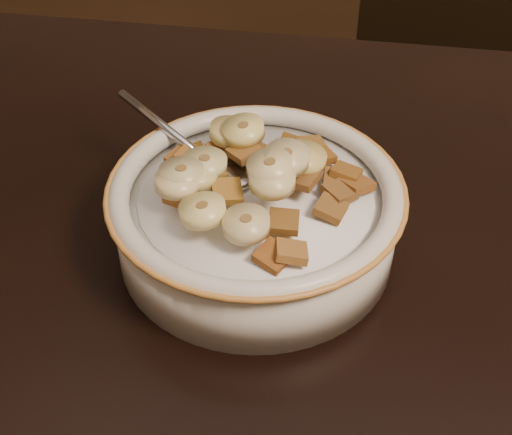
# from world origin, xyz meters

# --- Properties ---
(table) EXTENTS (1.41, 0.91, 0.04)m
(table) POSITION_xyz_m (0.00, 0.00, 0.73)
(table) COLOR black
(table) RESTS_ON floor
(chair) EXTENTS (0.39, 0.39, 0.85)m
(chair) POSITION_xyz_m (0.06, 0.71, 0.42)
(chair) COLOR black
(chair) RESTS_ON floor
(cereal_bowl) EXTENTS (0.20, 0.20, 0.05)m
(cereal_bowl) POSITION_xyz_m (-0.18, 0.11, 0.77)
(cereal_bowl) COLOR silver
(cereal_bowl) RESTS_ON table
(milk) EXTENTS (0.17, 0.17, 0.00)m
(milk) POSITION_xyz_m (-0.18, 0.11, 0.80)
(milk) COLOR white
(milk) RESTS_ON cereal_bowl
(spoon) EXTENTS (0.06, 0.06, 0.01)m
(spoon) POSITION_xyz_m (-0.21, 0.13, 0.80)
(spoon) COLOR #B1B7C4
(spoon) RESTS_ON cereal_bowl
(cereal_square_0) EXTENTS (0.03, 0.03, 0.01)m
(cereal_square_0) POSITION_xyz_m (-0.23, 0.14, 0.81)
(cereal_square_0) COLOR brown
(cereal_square_0) RESTS_ON milk
(cereal_square_1) EXTENTS (0.03, 0.03, 0.01)m
(cereal_square_1) POSITION_xyz_m (-0.23, 0.14, 0.81)
(cereal_square_1) COLOR #995923
(cereal_square_1) RESTS_ON milk
(cereal_square_2) EXTENTS (0.02, 0.02, 0.01)m
(cereal_square_2) POSITION_xyz_m (-0.16, 0.07, 0.81)
(cereal_square_2) COLOR brown
(cereal_square_2) RESTS_ON milk
(cereal_square_3) EXTENTS (0.03, 0.03, 0.01)m
(cereal_square_3) POSITION_xyz_m (-0.19, 0.15, 0.81)
(cereal_square_3) COLOR brown
(cereal_square_3) RESTS_ON milk
(cereal_square_4) EXTENTS (0.03, 0.03, 0.01)m
(cereal_square_4) POSITION_xyz_m (-0.16, 0.05, 0.81)
(cereal_square_4) COLOR #9B5421
(cereal_square_4) RESTS_ON milk
(cereal_square_5) EXTENTS (0.02, 0.02, 0.01)m
(cereal_square_5) POSITION_xyz_m (-0.13, 0.13, 0.80)
(cereal_square_5) COLOR olive
(cereal_square_5) RESTS_ON milk
(cereal_square_6) EXTENTS (0.03, 0.03, 0.01)m
(cereal_square_6) POSITION_xyz_m (-0.24, 0.14, 0.80)
(cereal_square_6) COLOR brown
(cereal_square_6) RESTS_ON milk
(cereal_square_7) EXTENTS (0.02, 0.03, 0.01)m
(cereal_square_7) POSITION_xyz_m (-0.12, 0.14, 0.81)
(cereal_square_7) COLOR brown
(cereal_square_7) RESTS_ON milk
(cereal_square_8) EXTENTS (0.03, 0.02, 0.01)m
(cereal_square_8) POSITION_xyz_m (-0.13, 0.10, 0.81)
(cereal_square_8) COLOR #905C2C
(cereal_square_8) RESTS_ON milk
(cereal_square_9) EXTENTS (0.03, 0.03, 0.01)m
(cereal_square_9) POSITION_xyz_m (-0.15, 0.11, 0.82)
(cereal_square_9) COLOR brown
(cereal_square_9) RESTS_ON milk
(cereal_square_10) EXTENTS (0.03, 0.03, 0.01)m
(cereal_square_10) POSITION_xyz_m (-0.14, 0.15, 0.81)
(cereal_square_10) COLOR brown
(cereal_square_10) RESTS_ON milk
(cereal_square_11) EXTENTS (0.03, 0.03, 0.01)m
(cereal_square_11) POSITION_xyz_m (-0.21, 0.15, 0.81)
(cereal_square_11) COLOR brown
(cereal_square_11) RESTS_ON milk
(cereal_square_12) EXTENTS (0.03, 0.03, 0.01)m
(cereal_square_12) POSITION_xyz_m (-0.16, 0.12, 0.82)
(cereal_square_12) COLOR olive
(cereal_square_12) RESTS_ON milk
(cereal_square_13) EXTENTS (0.03, 0.03, 0.01)m
(cereal_square_13) POSITION_xyz_m (-0.11, 0.13, 0.81)
(cereal_square_13) COLOR brown
(cereal_square_13) RESTS_ON milk
(cereal_square_14) EXTENTS (0.03, 0.03, 0.01)m
(cereal_square_14) POSITION_xyz_m (-0.20, 0.09, 0.82)
(cereal_square_14) COLOR olive
(cereal_square_14) RESTS_ON milk
(cereal_square_15) EXTENTS (0.02, 0.02, 0.01)m
(cereal_square_15) POSITION_xyz_m (-0.15, 0.05, 0.81)
(cereal_square_15) COLOR #9D6135
(cereal_square_15) RESTS_ON milk
(cereal_square_16) EXTENTS (0.03, 0.03, 0.01)m
(cereal_square_16) POSITION_xyz_m (-0.23, 0.09, 0.81)
(cereal_square_16) COLOR #9B5E24
(cereal_square_16) RESTS_ON milk
(cereal_square_17) EXTENTS (0.02, 0.02, 0.01)m
(cereal_square_17) POSITION_xyz_m (-0.16, 0.17, 0.80)
(cereal_square_17) COLOR brown
(cereal_square_17) RESTS_ON milk
(cereal_square_18) EXTENTS (0.03, 0.03, 0.01)m
(cereal_square_18) POSITION_xyz_m (-0.19, 0.14, 0.82)
(cereal_square_18) COLOR brown
(cereal_square_18) RESTS_ON milk
(cereal_square_19) EXTENTS (0.03, 0.03, 0.01)m
(cereal_square_19) POSITION_xyz_m (-0.15, 0.14, 0.81)
(cereal_square_19) COLOR brown
(cereal_square_19) RESTS_ON milk
(cereal_square_20) EXTENTS (0.02, 0.02, 0.01)m
(cereal_square_20) POSITION_xyz_m (-0.19, 0.16, 0.81)
(cereal_square_20) COLOR brown
(cereal_square_20) RESTS_ON milk
(cereal_square_21) EXTENTS (0.03, 0.03, 0.01)m
(cereal_square_21) POSITION_xyz_m (-0.21, 0.11, 0.82)
(cereal_square_21) COLOR brown
(cereal_square_21) RESTS_ON milk
(cereal_square_22) EXTENTS (0.03, 0.03, 0.01)m
(cereal_square_22) POSITION_xyz_m (-0.12, 0.11, 0.81)
(cereal_square_22) COLOR brown
(cereal_square_22) RESTS_ON milk
(cereal_square_23) EXTENTS (0.03, 0.03, 0.01)m
(cereal_square_23) POSITION_xyz_m (-0.15, 0.17, 0.81)
(cereal_square_23) COLOR olive
(cereal_square_23) RESTS_ON milk
(banana_slice_0) EXTENTS (0.04, 0.04, 0.01)m
(banana_slice_0) POSITION_xyz_m (-0.22, 0.11, 0.82)
(banana_slice_0) COLOR #D5C97C
(banana_slice_0) RESTS_ON milk
(banana_slice_1) EXTENTS (0.04, 0.04, 0.01)m
(banana_slice_1) POSITION_xyz_m (-0.21, 0.16, 0.82)
(banana_slice_1) COLOR #F9DF7D
(banana_slice_1) RESTS_ON milk
(banana_slice_2) EXTENTS (0.04, 0.04, 0.01)m
(banana_slice_2) POSITION_xyz_m (-0.20, 0.15, 0.83)
(banana_slice_2) COLOR #FCE985
(banana_slice_2) RESTS_ON milk
(banana_slice_3) EXTENTS (0.04, 0.04, 0.02)m
(banana_slice_3) POSITION_xyz_m (-0.22, 0.10, 0.82)
(banana_slice_3) COLOR #C8BF68
(banana_slice_3) RESTS_ON milk
(banana_slice_4) EXTENTS (0.03, 0.03, 0.01)m
(banana_slice_4) POSITION_xyz_m (-0.17, 0.09, 0.83)
(banana_slice_4) COLOR tan
(banana_slice_4) RESTS_ON milk
(banana_slice_5) EXTENTS (0.04, 0.04, 0.01)m
(banana_slice_5) POSITION_xyz_m (-0.23, 0.10, 0.82)
(banana_slice_5) COLOR beige
(banana_slice_5) RESTS_ON milk
(banana_slice_6) EXTENTS (0.04, 0.04, 0.01)m
(banana_slice_6) POSITION_xyz_m (-0.18, 0.06, 0.82)
(banana_slice_6) COLOR beige
(banana_slice_6) RESTS_ON milk
(banana_slice_7) EXTENTS (0.03, 0.03, 0.01)m
(banana_slice_7) POSITION_xyz_m (-0.17, 0.10, 0.83)
(banana_slice_7) COLOR #F3E59A
(banana_slice_7) RESTS_ON milk
(banana_slice_8) EXTENTS (0.04, 0.04, 0.01)m
(banana_slice_8) POSITION_xyz_m (-0.23, 0.09, 0.82)
(banana_slice_8) COLOR #E8C886
(banana_slice_8) RESTS_ON milk
(banana_slice_9) EXTENTS (0.04, 0.04, 0.02)m
(banana_slice_9) POSITION_xyz_m (-0.15, 0.13, 0.82)
(banana_slice_9) COLOR #E3CB6F
(banana_slice_9) RESTS_ON milk
(banana_slice_10) EXTENTS (0.03, 0.03, 0.01)m
(banana_slice_10) POSITION_xyz_m (-0.21, 0.06, 0.82)
(banana_slice_10) COLOR #F7DD7B
(banana_slice_10) RESTS_ON milk
(banana_slice_11) EXTENTS (0.04, 0.04, 0.01)m
(banana_slice_11) POSITION_xyz_m (-0.16, 0.11, 0.83)
(banana_slice_11) COLOR beige
(banana_slice_11) RESTS_ON milk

